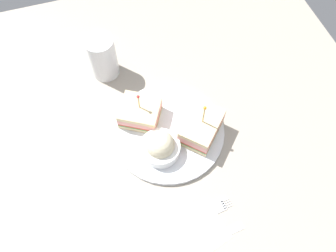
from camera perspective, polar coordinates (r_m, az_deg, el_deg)
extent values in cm
cube|color=#9E9384|center=(79.41, 0.00, -1.42)|extent=(103.78, 103.78, 2.00)
cylinder|color=white|center=(78.04, 0.00, -0.90)|extent=(25.96, 25.96, 1.09)
cube|color=beige|center=(78.98, -4.62, 1.65)|extent=(11.43, 11.08, 1.12)
cube|color=#478438|center=(78.33, -4.66, 1.93)|extent=(11.43, 11.08, 0.40)
cube|color=red|center=(77.94, -4.68, 2.10)|extent=(11.43, 11.08, 0.50)
cube|color=#E59389|center=(77.11, -4.73, 2.47)|extent=(11.43, 11.08, 1.45)
cube|color=beige|center=(76.02, -4.80, 2.97)|extent=(11.43, 11.08, 1.12)
cylinder|color=tan|center=(74.03, -4.94, 3.93)|extent=(0.30, 0.30, 4.72)
sphere|color=red|center=(72.06, -5.08, 4.94)|extent=(0.70, 0.70, 0.70)
cube|color=beige|center=(77.13, 5.56, -0.89)|extent=(12.25, 12.29, 1.18)
cube|color=#478438|center=(76.44, 5.61, -0.61)|extent=(12.25, 12.29, 0.40)
cube|color=red|center=(76.04, 5.63, -0.45)|extent=(12.25, 12.29, 0.50)
cube|color=#E59389|center=(75.03, 5.71, -0.03)|extent=(12.25, 12.29, 1.82)
cube|color=beige|center=(73.72, 5.81, 0.53)|extent=(12.25, 12.29, 1.18)
cylinder|color=tan|center=(71.07, 6.03, 1.74)|extent=(0.30, 0.30, 6.15)
sphere|color=orange|center=(68.45, 6.27, 3.05)|extent=(0.70, 0.70, 0.70)
cylinder|color=white|center=(74.04, -1.30, -3.78)|extent=(8.77, 8.77, 2.71)
sphere|color=beige|center=(72.41, -1.33, -3.18)|extent=(6.31, 6.31, 6.31)
cylinder|color=gold|center=(86.26, -10.87, 10.81)|extent=(6.12, 6.12, 8.74)
cylinder|color=white|center=(85.27, -11.01, 11.37)|extent=(6.95, 6.95, 11.37)
cube|color=white|center=(71.16, 5.17, -17.23)|extent=(12.40, 11.68, 0.15)
cube|color=silver|center=(71.45, 4.13, -15.46)|extent=(7.93, 1.53, 0.35)
cube|color=silver|center=(72.58, 8.33, -13.52)|extent=(3.83, 2.61, 0.35)
cube|color=silver|center=(73.00, 10.16, -13.29)|extent=(2.01, 0.41, 0.35)
cube|color=silver|center=(73.08, 9.97, -12.95)|extent=(2.01, 0.41, 0.35)
cube|color=silver|center=(73.17, 9.77, -12.62)|extent=(2.01, 0.41, 0.35)
cube|color=silver|center=(73.26, 9.58, -12.28)|extent=(2.01, 0.41, 0.35)
cube|color=silver|center=(70.76, 6.24, -18.98)|extent=(6.75, 1.30, 0.35)
cube|color=silver|center=(71.77, 10.09, -17.19)|extent=(7.12, 2.22, 0.24)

